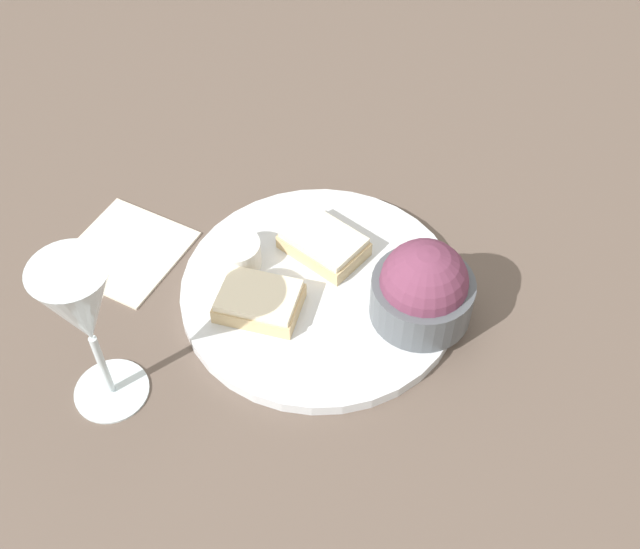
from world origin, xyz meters
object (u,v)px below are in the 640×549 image
at_px(salad_bowl, 423,289).
at_px(cheese_toast_near, 324,243).
at_px(wine_glass, 82,312).
at_px(sauce_ramekin, 236,252).
at_px(cheese_toast_far, 259,301).
at_px(napkin, 126,250).

relative_size(salad_bowl, cheese_toast_near, 1.15).
xyz_separation_m(salad_bowl, wine_glass, (0.20, 0.26, 0.08)).
xyz_separation_m(salad_bowl, cheese_toast_near, (0.13, -0.01, -0.03)).
bearing_deg(sauce_ramekin, salad_bowl, -162.31).
bearing_deg(salad_bowl, wine_glass, 52.71).
xyz_separation_m(salad_bowl, sauce_ramekin, (0.20, 0.06, -0.02)).
height_order(sauce_ramekin, cheese_toast_far, sauce_ramekin).
relative_size(wine_glass, napkin, 1.30).
height_order(sauce_ramekin, cheese_toast_near, sauce_ramekin).
distance_m(salad_bowl, sauce_ramekin, 0.21).
bearing_deg(sauce_ramekin, napkin, 24.31).
bearing_deg(cheese_toast_near, salad_bowl, 176.28).
xyz_separation_m(sauce_ramekin, cheese_toast_far, (-0.06, 0.03, -0.01)).
bearing_deg(napkin, salad_bowl, -159.73).
xyz_separation_m(sauce_ramekin, cheese_toast_near, (-0.07, -0.07, -0.01)).
distance_m(sauce_ramekin, cheese_toast_far, 0.07).
bearing_deg(wine_glass, cheese_toast_near, -103.61).
bearing_deg(cheese_toast_near, sauce_ramekin, 47.34).
bearing_deg(sauce_ramekin, wine_glass, 90.45).
height_order(salad_bowl, sauce_ramekin, salad_bowl).
distance_m(salad_bowl, napkin, 0.34).
distance_m(cheese_toast_near, napkin, 0.23).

